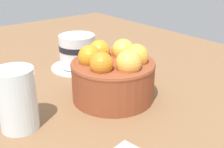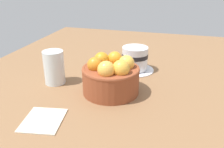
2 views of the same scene
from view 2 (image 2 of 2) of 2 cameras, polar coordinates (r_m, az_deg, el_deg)
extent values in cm
cube|color=brown|center=(68.72, -0.27, -6.01)|extent=(144.81, 96.85, 4.81)
cylinder|color=brown|center=(65.98, -0.28, -1.45)|extent=(15.29, 15.29, 7.24)
torus|color=brown|center=(64.70, -0.29, 1.14)|extent=(15.49, 15.49, 1.00)
sphere|color=#F6B946|center=(64.79, 3.39, 2.55)|extent=(4.33, 4.33, 4.33)
sphere|color=orange|center=(67.80, 1.08, 3.55)|extent=(4.18, 4.18, 4.18)
sphere|color=orange|center=(67.33, -2.46, 3.39)|extent=(4.24, 4.24, 4.24)
sphere|color=orange|center=(63.79, -4.04, 2.20)|extent=(4.05, 4.05, 4.05)
sphere|color=#F3B047|center=(60.57, -1.82, 1.07)|extent=(4.48, 4.48, 4.48)
sphere|color=#F4AF3C|center=(61.10, 2.10, 1.27)|extent=(4.47, 4.47, 4.47)
cylinder|color=white|center=(82.32, 5.28, 1.11)|extent=(12.86, 12.86, 0.60)
cylinder|color=white|center=(80.90, 5.39, 3.76)|extent=(8.44, 8.44, 7.45)
cylinder|color=black|center=(80.60, 5.41, 4.35)|extent=(8.60, 8.60, 1.34)
cylinder|color=silver|center=(73.10, -13.41, 1.54)|extent=(6.01, 6.01, 9.88)
cube|color=beige|center=(57.54, -15.82, -10.24)|extent=(11.32, 10.11, 0.60)
camera|label=1|loc=(0.51, -50.97, 8.01)|focal=45.26mm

